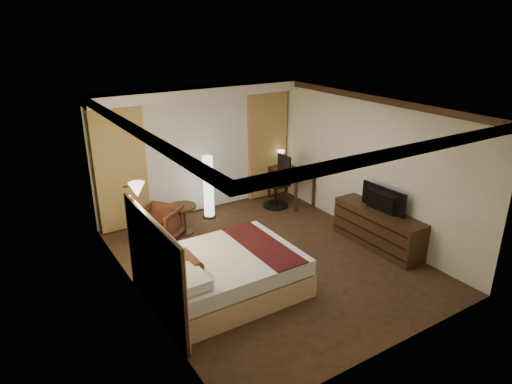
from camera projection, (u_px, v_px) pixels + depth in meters
floor at (268, 260)px, 8.03m from camera, size 4.50×5.50×0.01m
ceiling at (270, 107)px, 7.07m from camera, size 4.50×5.50×0.01m
back_wall at (197, 150)px, 9.72m from camera, size 4.50×0.02×2.70m
left_wall at (137, 218)px, 6.43m from camera, size 0.02×5.50×2.70m
right_wall at (367, 166)px, 8.67m from camera, size 0.02×5.50×2.70m
crown_molding at (270, 110)px, 7.09m from camera, size 4.50×5.50×0.12m
soffit at (200, 92)px, 9.08m from camera, size 4.50×0.50×0.20m
curtain_sheer at (199, 155)px, 9.69m from camera, size 2.48×0.04×2.45m
curtain_left_drape at (121, 169)px, 8.80m from camera, size 1.00×0.14×2.45m
curtain_right_drape at (267, 145)px, 10.49m from camera, size 1.00×0.14×2.45m
wall_sconce at (137, 190)px, 6.71m from camera, size 0.24×0.24×0.24m
bed at (226, 273)px, 7.00m from camera, size 2.19×1.71×0.64m
headboard at (155, 269)px, 6.29m from camera, size 0.12×2.01×1.50m
armchair at (159, 223)px, 8.63m from camera, size 0.95×0.96×0.72m
side_table at (183, 219)px, 8.93m from camera, size 0.53×0.53×0.58m
floor_lamp at (208, 187)px, 9.52m from camera, size 0.29×0.29×1.36m
desk at (291, 186)px, 10.44m from camera, size 0.55×1.13×0.75m
desk_lamp at (281, 159)px, 10.57m from camera, size 0.18×0.18×0.34m
office_chair at (276, 182)px, 10.10m from camera, size 0.57×0.57×1.17m
dresser at (378, 228)px, 8.39m from camera, size 0.50×1.85×0.72m
television at (380, 197)px, 8.15m from camera, size 0.60×0.99×0.13m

